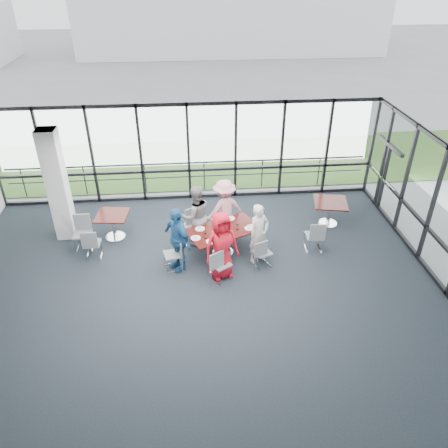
{
  "coord_description": "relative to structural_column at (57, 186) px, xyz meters",
  "views": [
    {
      "loc": [
        -0.04,
        -7.98,
        6.96
      ],
      "look_at": [
        0.81,
        1.43,
        1.1
      ],
      "focal_mm": 35.0,
      "sensor_mm": 36.0,
      "label": 1
    }
  ],
  "objects": [
    {
      "name": "ceiling",
      "position": [
        3.6,
        -3.0,
        1.6
      ],
      "size": [
        12.0,
        10.0,
        0.04
      ],
      "primitive_type": "cube",
      "color": "white",
      "rests_on": "ground"
    },
    {
      "name": "side_table_left",
      "position": [
        1.38,
        -0.23,
        -0.97
      ],
      "size": [
        0.97,
        0.97,
        0.75
      ],
      "rotation": [
        0.0,
        0.0,
        -0.12
      ],
      "color": "#381111",
      "rests_on": "ground"
    },
    {
      "name": "chair_main_nl",
      "position": [
        4.25,
        -2.39,
        -1.15
      ],
      "size": [
        0.6,
        0.6,
        0.89
      ],
      "primitive_type": null,
      "rotation": [
        0.0,
        0.0,
        0.57
      ],
      "color": "gray",
      "rests_on": "ground"
    },
    {
      "name": "chair_spare_lb",
      "position": [
        0.62,
        -0.75,
        -1.12
      ],
      "size": [
        0.47,
        0.47,
        0.96
      ],
      "primitive_type": null,
      "rotation": [
        0.0,
        0.0,
        3.14
      ],
      "color": "gray",
      "rests_on": "ground"
    },
    {
      "name": "menu_a",
      "position": [
        4.42,
        -1.71,
        -0.85
      ],
      "size": [
        0.36,
        0.3,
        0.0
      ],
      "primitive_type": "cube",
      "rotation": [
        0.0,
        0.0,
        0.32
      ],
      "color": "white",
      "rests_on": "main_table"
    },
    {
      "name": "plate_nl",
      "position": [
        4.05,
        -1.82,
        -0.84
      ],
      "size": [
        0.26,
        0.26,
        0.01
      ],
      "primitive_type": "cylinder",
      "color": "white",
      "rests_on": "main_table"
    },
    {
      "name": "diner_near_right",
      "position": [
        5.3,
        -1.68,
        -0.78
      ],
      "size": [
        0.74,
        0.69,
        1.65
      ],
      "primitive_type": "imported",
      "rotation": [
        0.0,
        0.0,
        0.54
      ],
      "color": "silver",
      "rests_on": "ground"
    },
    {
      "name": "side_table_right",
      "position": [
        7.7,
        -0.06,
        -0.95
      ],
      "size": [
        1.12,
        1.12,
        0.75
      ],
      "rotation": [
        0.0,
        0.0,
        -0.2
      ],
      "color": "#381111",
      "rests_on": "ground"
    },
    {
      "name": "floor",
      "position": [
        3.6,
        -3.0,
        -1.61
      ],
      "size": [
        12.0,
        10.0,
        0.02
      ],
      "primitive_type": "cube",
      "color": "#1C242B",
      "rests_on": "ground"
    },
    {
      "name": "chair_spare_r",
      "position": [
        6.89,
        -1.35,
        -1.15
      ],
      "size": [
        0.48,
        0.48,
        0.91
      ],
      "primitive_type": null,
      "rotation": [
        0.0,
        0.0,
        -0.08
      ],
      "color": "gray",
      "rests_on": "ground"
    },
    {
      "name": "diner_far_right",
      "position": [
        4.52,
        -0.41,
        -0.72
      ],
      "size": [
        1.27,
        0.98,
        1.75
      ],
      "primitive_type": "imported",
      "rotation": [
        0.0,
        0.0,
        3.54
      ],
      "color": "#D28692",
      "rests_on": "ground"
    },
    {
      "name": "diner_near_left",
      "position": [
        4.28,
        -2.25,
        -0.7
      ],
      "size": [
        1.03,
        0.84,
        1.8
      ],
      "primitive_type": "imported",
      "rotation": [
        0.0,
        0.0,
        0.36
      ],
      "color": "red",
      "rests_on": "ground"
    },
    {
      "name": "chair_main_end",
      "position": [
        3.06,
        -1.85,
        -1.16
      ],
      "size": [
        0.51,
        0.51,
        0.87
      ],
      "primitive_type": null,
      "rotation": [
        0.0,
        0.0,
        -1.35
      ],
      "color": "gray",
      "rests_on": "ground"
    },
    {
      "name": "green_bottle",
      "position": [
        4.46,
        -1.13,
        -0.75
      ],
      "size": [
        0.05,
        0.05,
        0.2
      ],
      "primitive_type": "cylinder",
      "color": "#1D6F36",
      "rests_on": "main_table"
    },
    {
      "name": "chair_main_fl",
      "position": [
        3.51,
        -0.64,
        -1.12
      ],
      "size": [
        0.64,
        0.64,
        0.96
      ],
      "primitive_type": null,
      "rotation": [
        0.0,
        0.0,
        3.68
      ],
      "color": "gray",
      "rests_on": "ground"
    },
    {
      "name": "main_table",
      "position": [
        4.41,
        -1.27,
        -0.98
      ],
      "size": [
        2.16,
        1.72,
        0.75
      ],
      "rotation": [
        0.0,
        0.0,
        0.42
      ],
      "color": "#381111",
      "rests_on": "ground"
    },
    {
      "name": "exit_door",
      "position": [
        9.6,
        0.75,
        -0.55
      ],
      "size": [
        0.12,
        1.6,
        2.1
      ],
      "primitive_type": "cube",
      "color": "black",
      "rests_on": "ground"
    },
    {
      "name": "ketchup_bottle",
      "position": [
        4.41,
        -1.23,
        -0.76
      ],
      "size": [
        0.06,
        0.06,
        0.18
      ],
      "primitive_type": "cylinder",
      "color": "#990E01",
      "rests_on": "main_table"
    },
    {
      "name": "curtain_wall_back",
      "position": [
        3.6,
        2.0,
        0.0
      ],
      "size": [
        12.0,
        0.1,
        3.2
      ],
      "primitive_type": "cube",
      "color": "white",
      "rests_on": "ground"
    },
    {
      "name": "plate_end",
      "position": [
        3.67,
        -1.64,
        -0.84
      ],
      "size": [
        0.26,
        0.26,
        0.01
      ],
      "primitive_type": "cylinder",
      "color": "white",
      "rests_on": "main_table"
    },
    {
      "name": "menu_c",
      "position": [
        4.34,
        -0.84,
        -0.85
      ],
      "size": [
        0.37,
        0.36,
        0.0
      ],
      "primitive_type": "cube",
      "rotation": [
        0.0,
        0.0,
        0.74
      ],
      "color": "white",
      "rests_on": "main_table"
    },
    {
      "name": "guard_rail",
      "position": [
        3.6,
        2.6,
        -1.1
      ],
      "size": [
        12.0,
        0.06,
        0.06
      ],
      "primitive_type": "cylinder",
      "rotation": [
        0.0,
        1.57,
        0.0
      ],
      "color": "#2D2D33",
      "rests_on": "ground"
    },
    {
      "name": "hangar_main",
      "position": [
        7.6,
        29.0,
        1.4
      ],
      "size": [
        24.0,
        10.0,
        6.0
      ],
      "primitive_type": "cube",
      "color": "silver",
      "rests_on": "ground"
    },
    {
      "name": "plate_fr",
      "position": [
        4.65,
        -0.74,
        -0.84
      ],
      "size": [
        0.26,
        0.26,
        0.01
      ],
      "primitive_type": "cylinder",
      "color": "white",
      "rests_on": "main_table"
    },
    {
      "name": "tumbler_b",
      "position": [
        4.78,
        -1.32,
        -0.77
      ],
      "size": [
        0.08,
        0.08,
        0.15
      ],
      "primitive_type": "cylinder",
      "color": "white",
      "rests_on": "main_table"
    },
    {
      "name": "plate_fl",
      "position": [
        3.8,
        -1.2,
        -0.84
      ],
      "size": [
        0.26,
        0.26,
        0.01
      ],
      "primitive_type": "cylinder",
      "color": "white",
      "rests_on": "main_table"
    },
    {
      "name": "apron",
      "position": [
        3.6,
        7.0,
        -1.62
      ],
      "size": [
        80.0,
        70.0,
        0.02
      ],
      "primitive_type": "cube",
      "color": "gray",
      "rests_on": "ground"
    },
    {
      "name": "tumbler_c",
      "position": [
        4.31,
        -1.05,
        -0.78
      ],
      "size": [
        0.07,
        0.07,
        0.13
      ],
      "primitive_type": "cylinder",
      "color": "white",
      "rests_on": "main_table"
    },
    {
      "name": "condiment_caddy",
      "position": [
        4.43,
        -1.15,
        -0.83
      ],
      "size": [
        0.1,
        0.07,
        0.04
      ],
      "primitive_type": "cube",
      "color": "black",
      "rests_on": "main_table"
    },
    {
      "name": "menu_b",
      "position": [
        5.25,
        -1.18,
        -0.85
      ],
      "size": [
        0.37,
        0.31,
        0.0
      ],
      "primitive_type": "cube",
      "rotation": [
        0.0,
        0.0,
        0.33
      ],
      "color": "white",
      "rests_on": "main_table"
    },
    {
      "name": "grass_strip",
      "position": [
        3.6,
        5.0,
        -1.59
      ],
      "size": [
        80.0,
        5.0,
        0.01
      ],
      "primitive_type": "cube",
      "color": "#315B21",
      "rests_on": "ground"
    },
    {
      "name": "tumbler_d",
      "position": [
        3.92,
        -1.66,
        -0.78
      ],
      "size": [
        0.07,
        0.07,
        0.14
      ],
      "primitive_type": "cylinder",
      "color": "white",
      "rests_on": "main_table"
    },
    {
      "name": "diner_end",
      "position": [
        3.21,
        -1.82,
        -0.72
      ],
      "size": [
        1.05,
        1.17,
        1.76
      ],
      "primitive_type": "imported",
      "rotation": [
        0.0,
        0.0,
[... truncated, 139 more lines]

